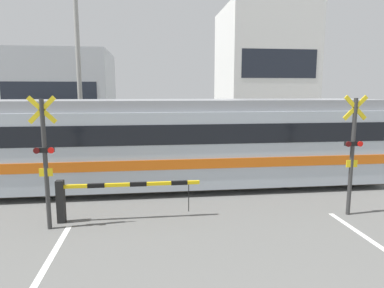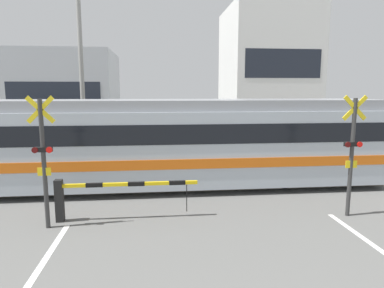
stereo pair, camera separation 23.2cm
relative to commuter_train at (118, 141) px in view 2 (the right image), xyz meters
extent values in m
cube|color=#6B6051|center=(2.60, -0.72, -1.65)|extent=(50.00, 0.10, 0.08)
cube|color=#6B6051|center=(2.60, 0.72, -1.65)|extent=(50.00, 0.10, 0.08)
cube|color=#ADB7C1|center=(0.00, 0.00, -0.18)|extent=(18.96, 2.85, 2.56)
cube|color=gray|center=(0.00, 0.00, 1.28)|extent=(18.77, 2.51, 0.36)
cube|color=orange|center=(0.00, 0.00, -0.56)|extent=(18.98, 2.91, 0.32)
cube|color=black|center=(0.00, 0.00, 0.40)|extent=(18.20, 2.89, 0.64)
cylinder|color=black|center=(5.88, -0.72, -1.31)|extent=(0.76, 0.12, 0.76)
cylinder|color=black|center=(5.88, 0.72, -1.31)|extent=(0.76, 0.12, 0.76)
cube|color=black|center=(-1.24, -3.09, -1.11)|extent=(0.20, 0.20, 1.14)
cube|color=yellow|center=(0.61, -3.09, -0.71)|extent=(3.69, 0.09, 0.09)
cube|color=black|center=(-0.31, -3.09, -0.71)|extent=(0.44, 0.10, 0.10)
cube|color=black|center=(0.79, -3.09, -0.71)|extent=(0.44, 0.10, 0.10)
cube|color=black|center=(1.90, -3.09, -0.71)|extent=(0.44, 0.10, 0.10)
cylinder|color=black|center=(2.16, -3.09, -1.15)|extent=(0.02, 0.02, 0.78)
cube|color=black|center=(6.44, 2.71, -1.11)|extent=(0.20, 0.20, 1.14)
cube|color=yellow|center=(4.60, 2.71, -0.71)|extent=(3.69, 0.09, 0.09)
cube|color=black|center=(5.52, 2.71, -0.71)|extent=(0.44, 0.10, 0.10)
cube|color=black|center=(4.41, 2.71, -0.71)|extent=(0.44, 0.10, 0.10)
cube|color=black|center=(3.31, 2.71, -0.71)|extent=(0.44, 0.10, 0.10)
cylinder|color=black|center=(3.05, 2.71, -1.15)|extent=(0.02, 0.02, 0.78)
cylinder|color=#333333|center=(-1.44, -3.49, -0.05)|extent=(0.11, 0.11, 3.27)
cube|color=yellow|center=(-1.44, -3.49, 1.32)|extent=(0.68, 0.04, 0.68)
cube|color=yellow|center=(-1.44, -3.49, 1.32)|extent=(0.68, 0.04, 0.68)
cube|color=black|center=(-1.44, -3.49, 0.34)|extent=(0.44, 0.12, 0.12)
cylinder|color=#4C0C0C|center=(-1.61, -3.57, 0.34)|extent=(0.15, 0.03, 0.15)
cylinder|color=red|center=(-1.27, -3.57, 0.34)|extent=(0.15, 0.03, 0.15)
cube|color=yellow|center=(-1.44, -3.51, -0.22)|extent=(0.32, 0.03, 0.20)
cylinder|color=#333333|center=(6.64, -3.49, -0.05)|extent=(0.11, 0.11, 3.27)
cube|color=yellow|center=(6.64, -3.49, 1.32)|extent=(0.68, 0.04, 0.68)
cube|color=yellow|center=(6.64, -3.49, 1.32)|extent=(0.68, 0.04, 0.68)
cube|color=black|center=(6.64, -3.49, 0.34)|extent=(0.44, 0.12, 0.12)
cylinder|color=#4C0C0C|center=(6.47, -3.57, 0.34)|extent=(0.15, 0.03, 0.15)
cylinder|color=red|center=(6.81, -3.57, 0.34)|extent=(0.15, 0.03, 0.15)
cube|color=yellow|center=(6.64, -3.51, -0.22)|extent=(0.32, 0.03, 0.20)
cylinder|color=#33384C|center=(2.03, 4.84, -1.28)|extent=(0.13, 0.13, 0.81)
cylinder|color=#33384C|center=(2.17, 4.84, -1.28)|extent=(0.13, 0.13, 0.81)
cube|color=#386647|center=(2.10, 4.84, -0.55)|extent=(0.38, 0.22, 0.64)
sphere|color=#997056|center=(2.10, 4.84, -0.11)|extent=(0.22, 0.22, 0.22)
cube|color=#B2B7BC|center=(-5.04, 13.90, 1.41)|extent=(6.90, 6.82, 6.18)
cube|color=#1E232D|center=(-5.04, 10.48, 1.71)|extent=(5.80, 0.03, 1.24)
cube|color=white|center=(9.91, 13.90, 3.10)|extent=(6.24, 6.82, 9.56)
cube|color=#1E232D|center=(9.91, 10.48, 3.57)|extent=(5.25, 0.03, 1.91)
cylinder|color=gray|center=(-2.19, 5.21, 2.54)|extent=(0.22, 0.22, 8.45)
camera|label=1|loc=(1.10, -12.11, 1.78)|focal=32.00mm
camera|label=2|loc=(1.33, -12.14, 1.78)|focal=32.00mm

